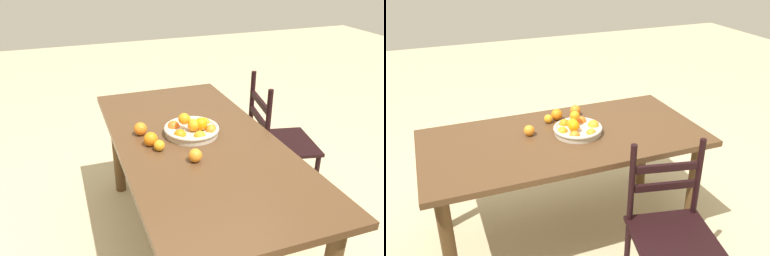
# 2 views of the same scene
# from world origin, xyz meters

# --- Properties ---
(ground_plane) EXTENTS (12.00, 12.00, 0.00)m
(ground_plane) POSITION_xyz_m (0.00, 0.00, 0.00)
(ground_plane) COLOR tan
(dining_table) EXTENTS (1.85, 0.90, 0.78)m
(dining_table) POSITION_xyz_m (0.00, 0.00, 0.67)
(dining_table) COLOR #4F341E
(dining_table) RESTS_ON ground
(chair_near_window) EXTENTS (0.54, 0.54, 0.95)m
(chair_near_window) POSITION_xyz_m (-0.36, 0.77, 0.45)
(chair_near_window) COLOR black
(chair_near_window) RESTS_ON ground
(fruit_bowl) EXTENTS (0.33, 0.33, 0.14)m
(fruit_bowl) POSITION_xyz_m (-0.10, 0.00, 0.81)
(fruit_bowl) COLOR #C0B5A0
(fruit_bowl) RESTS_ON dining_table
(orange_loose_0) EXTENTS (0.08, 0.08, 0.08)m
(orange_loose_0) POSITION_xyz_m (-0.19, -0.29, 0.81)
(orange_loose_0) COLOR orange
(orange_loose_0) RESTS_ON dining_table
(orange_loose_1) EXTENTS (0.06, 0.06, 0.06)m
(orange_loose_1) POSITION_xyz_m (0.03, -0.23, 0.81)
(orange_loose_1) COLOR orange
(orange_loose_1) RESTS_ON dining_table
(orange_loose_2) EXTENTS (0.07, 0.07, 0.07)m
(orange_loose_2) POSITION_xyz_m (0.21, -0.09, 0.81)
(orange_loose_2) COLOR orange
(orange_loose_2) RESTS_ON dining_table
(orange_loose_3) EXTENTS (0.08, 0.08, 0.08)m
(orange_loose_3) POSITION_xyz_m (-0.04, -0.26, 0.82)
(orange_loose_3) COLOR orange
(orange_loose_3) RESTS_ON dining_table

